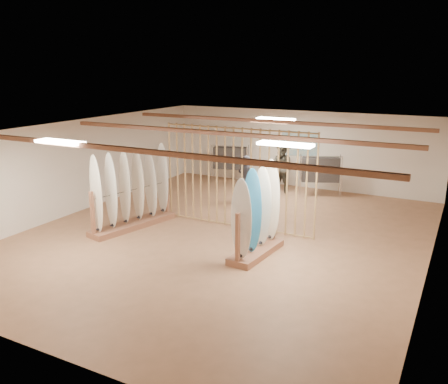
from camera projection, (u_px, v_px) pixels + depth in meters
The scene contains 16 objects.
floor at pixel (224, 236), 12.56m from camera, with size 12.00×12.00×0.00m, color #A77351.
ceiling at pixel (224, 130), 11.83m from camera, with size 12.00×12.00×0.00m, color gray.
wall_back at pixel (300, 149), 17.33m from camera, with size 12.00×12.00×0.00m, color white.
wall_front at pixel (38, 271), 7.06m from camera, with size 12.00×12.00×0.00m, color white.
wall_left at pixel (79, 166), 14.43m from camera, with size 12.00×12.00×0.00m, color white.
wall_right at pixel (434, 211), 9.96m from camera, with size 12.00×12.00×0.00m, color white.
ceiling_slats at pixel (224, 133), 11.85m from camera, with size 9.50×6.12×0.10m, color #996145.
light_panels at pixel (224, 133), 11.85m from camera, with size 1.20×0.35×0.06m, color white.
bamboo_partition at pixel (238, 178), 12.88m from camera, with size 4.45×0.05×2.78m.
poster at pixel (300, 144), 17.26m from camera, with size 1.40×0.03×0.90m, color teal.
rack_left at pixel (132, 202), 13.03m from camera, with size 1.18×2.72×2.14m.
rack_right at pixel (257, 226), 11.09m from camera, with size 0.74×1.87×2.13m.
clothing_rack_a at pixel (230, 158), 18.08m from camera, with size 1.32×0.64×1.45m.
clothing_rack_b at pixel (321, 170), 16.08m from camera, with size 1.28×0.80×1.45m.
shopper_a at pixel (246, 176), 15.32m from camera, with size 0.66×0.45×1.80m, color #25252C.
shopper_b at pixel (282, 165), 16.58m from camera, with size 0.95×0.74×1.97m, color #322F26.
Camera 1 is at (5.48, -10.48, 4.37)m, focal length 38.00 mm.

